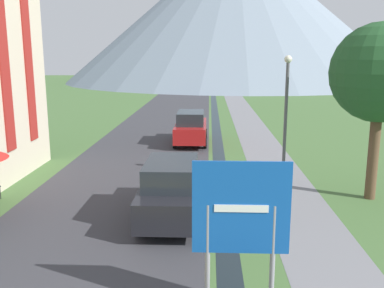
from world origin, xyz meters
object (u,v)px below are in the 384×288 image
Objects in this scene: road_sign at (241,219)px; tree_by_path at (380,74)px; streetlamp at (286,109)px; parked_car_near at (172,189)px; parked_car_far at (191,127)px.

tree_by_path reaches higher than road_sign.
streetlamp is 0.82× the size of tree_by_path.
road_sign is 8.82m from streetlamp.
tree_by_path reaches higher than parked_car_near.
streetlamp is at bearing 151.53° from tree_by_path.
streetlamp is at bearing 75.10° from road_sign.
road_sign is at bearing -125.70° from tree_by_path.
tree_by_path is (6.72, 2.06, 3.38)m from parked_car_near.
road_sign is at bearing -104.90° from streetlamp.
parked_car_near is 0.90× the size of streetlamp.
parked_car_far is (-1.62, 16.12, -1.02)m from road_sign.
streetlamp is at bearing 41.92° from parked_car_near.
parked_car_near and parked_car_far have the same top height.
parked_car_far is 0.90× the size of streetlamp.
parked_car_far is 11.79m from tree_by_path.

